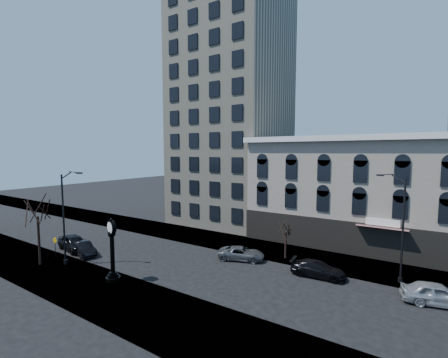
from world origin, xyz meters
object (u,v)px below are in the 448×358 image
Objects in this scene: street_lamp_near at (68,193)px; car_near_b at (84,248)px; street_clock at (112,253)px; car_near_a at (74,243)px; warning_sign at (55,243)px.

street_lamp_near reaches higher than car_near_b.
street_clock is 1.28× the size of car_near_b.
street_clock reaches higher than car_near_a.
street_clock is at bearing -21.44° from street_lamp_near.
car_near_b is (1.32, 2.20, -0.90)m from warning_sign.
street_lamp_near is 6.27m from warning_sign.
car_near_a reaches higher than car_near_b.
street_lamp_near is 2.20× the size of car_near_b.
car_near_a is at bearing 178.29° from street_clock.
street_clock is at bearing -4.15° from warning_sign.
warning_sign reaches higher than car_near_b.
car_near_b is at bearing 108.08° from street_lamp_near.
street_clock reaches higher than warning_sign.
warning_sign is (-3.21, 0.23, -5.38)m from street_lamp_near.
warning_sign reaches higher than car_near_a.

